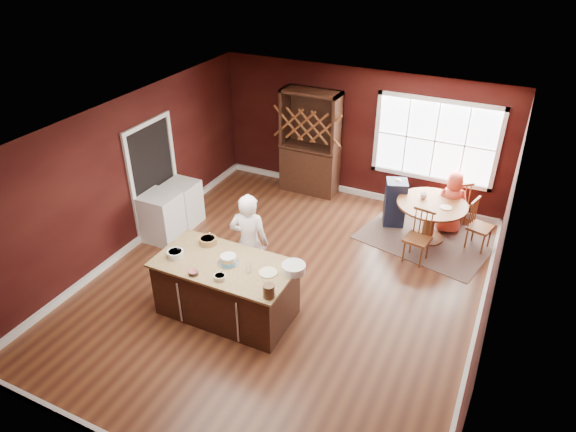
# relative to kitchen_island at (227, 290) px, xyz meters

# --- Properties ---
(room_shell) EXTENTS (7.00, 7.00, 7.00)m
(room_shell) POSITION_rel_kitchen_island_xyz_m (0.49, 0.98, 0.91)
(room_shell) COLOR brown
(room_shell) RESTS_ON ground
(window) EXTENTS (2.36, 0.10, 1.66)m
(window) POSITION_rel_kitchen_island_xyz_m (1.99, 4.45, 1.06)
(window) COLOR white
(window) RESTS_ON room_shell
(doorway) EXTENTS (0.08, 1.26, 2.13)m
(doorway) POSITION_rel_kitchen_island_xyz_m (-2.48, 1.58, 0.59)
(doorway) COLOR white
(doorway) RESTS_ON room_shell
(kitchen_island) EXTENTS (2.03, 1.06, 0.92)m
(kitchen_island) POSITION_rel_kitchen_island_xyz_m (0.00, 0.00, 0.00)
(kitchen_island) COLOR #471F16
(kitchen_island) RESTS_ON ground
(dining_table) EXTENTS (1.25, 1.25, 0.75)m
(dining_table) POSITION_rel_kitchen_island_xyz_m (2.27, 3.37, 0.10)
(dining_table) COLOR brown
(dining_table) RESTS_ON ground
(baker) EXTENTS (0.69, 0.54, 1.68)m
(baker) POSITION_rel_kitchen_island_xyz_m (0.00, 0.72, 0.40)
(baker) COLOR white
(baker) RESTS_ON ground
(layer_cake) EXTENTS (0.31, 0.31, 0.13)m
(layer_cake) POSITION_rel_kitchen_island_xyz_m (0.06, 0.02, 0.54)
(layer_cake) COLOR white
(layer_cake) RESTS_ON kitchen_island
(bowl_blue) EXTENTS (0.24, 0.24, 0.09)m
(bowl_blue) POSITION_rel_kitchen_island_xyz_m (-0.73, -0.17, 0.53)
(bowl_blue) COLOR white
(bowl_blue) RESTS_ON kitchen_island
(bowl_yellow) EXTENTS (0.26, 0.26, 0.10)m
(bowl_yellow) POSITION_rel_kitchen_island_xyz_m (-0.49, 0.33, 0.53)
(bowl_yellow) COLOR #9F7948
(bowl_yellow) RESTS_ON kitchen_island
(bowl_pink) EXTENTS (0.15, 0.15, 0.05)m
(bowl_pink) POSITION_rel_kitchen_island_xyz_m (-0.25, -0.41, 0.51)
(bowl_pink) COLOR white
(bowl_pink) RESTS_ON kitchen_island
(bowl_olive) EXTENTS (0.17, 0.17, 0.06)m
(bowl_olive) POSITION_rel_kitchen_island_xyz_m (0.14, -0.34, 0.51)
(bowl_olive) COLOR beige
(bowl_olive) RESTS_ON kitchen_island
(drinking_glass) EXTENTS (0.08, 0.08, 0.15)m
(drinking_glass) POSITION_rel_kitchen_island_xyz_m (0.42, -0.04, 0.56)
(drinking_glass) COLOR silver
(drinking_glass) RESTS_ON kitchen_island
(dinner_plate) EXTENTS (0.26, 0.26, 0.02)m
(dinner_plate) POSITION_rel_kitchen_island_xyz_m (0.67, 0.06, 0.49)
(dinner_plate) COLOR beige
(dinner_plate) RESTS_ON kitchen_island
(white_tub) EXTENTS (0.34, 0.34, 0.12)m
(white_tub) POSITION_rel_kitchen_island_xyz_m (0.98, 0.25, 0.54)
(white_tub) COLOR silver
(white_tub) RESTS_ON kitchen_island
(stoneware_crock) EXTENTS (0.16, 0.16, 0.19)m
(stoneware_crock) POSITION_rel_kitchen_island_xyz_m (0.92, -0.39, 0.58)
(stoneware_crock) COLOR #503124
(stoneware_crock) RESTS_ON kitchen_island
(rug) EXTENTS (2.60, 2.21, 0.01)m
(rug) POSITION_rel_kitchen_island_xyz_m (2.27, 3.37, -0.43)
(rug) COLOR brown
(rug) RESTS_ON ground
(chair_east) EXTENTS (0.47, 0.48, 0.95)m
(chair_east) POSITION_rel_kitchen_island_xyz_m (3.15, 3.45, 0.03)
(chair_east) COLOR brown
(chair_east) RESTS_ON ground
(chair_south) EXTENTS (0.46, 0.44, 0.96)m
(chair_south) POSITION_rel_kitchen_island_xyz_m (2.23, 2.57, 0.04)
(chair_south) COLOR brown
(chair_south) RESTS_ON ground
(chair_north) EXTENTS (0.54, 0.54, 0.94)m
(chair_north) POSITION_rel_kitchen_island_xyz_m (2.60, 4.16, 0.03)
(chair_north) COLOR olive
(chair_north) RESTS_ON ground
(seated_woman) EXTENTS (0.68, 0.54, 1.22)m
(seated_woman) POSITION_rel_kitchen_island_xyz_m (2.55, 3.82, 0.17)
(seated_woman) COLOR #ED523D
(seated_woman) RESTS_ON ground
(high_chair) EXTENTS (0.49, 0.49, 0.96)m
(high_chair) POSITION_rel_kitchen_island_xyz_m (1.55, 3.62, 0.04)
(high_chair) COLOR black
(high_chair) RESTS_ON ground
(toddler) EXTENTS (0.18, 0.14, 0.26)m
(toddler) POSITION_rel_kitchen_island_xyz_m (1.52, 3.72, 0.37)
(toddler) COLOR #8CA5BF
(toddler) RESTS_ON high_chair
(table_plate) EXTENTS (0.20, 0.20, 0.02)m
(table_plate) POSITION_rel_kitchen_island_xyz_m (2.53, 3.30, 0.32)
(table_plate) COLOR beige
(table_plate) RESTS_ON dining_table
(table_cup) EXTENTS (0.15, 0.15, 0.10)m
(table_cup) POSITION_rel_kitchen_island_xyz_m (2.08, 3.50, 0.36)
(table_cup) COLOR white
(table_cup) RESTS_ON dining_table
(hutch) EXTENTS (1.21, 0.50, 2.22)m
(hutch) POSITION_rel_kitchen_island_xyz_m (-0.48, 4.20, 0.67)
(hutch) COLOR black
(hutch) RESTS_ON ground
(washer) EXTENTS (0.63, 0.61, 0.91)m
(washer) POSITION_rel_kitchen_island_xyz_m (-2.15, 1.26, 0.02)
(washer) COLOR silver
(washer) RESTS_ON ground
(dryer) EXTENTS (0.59, 0.57, 0.86)m
(dryer) POSITION_rel_kitchen_island_xyz_m (-2.15, 1.90, -0.01)
(dryer) COLOR white
(dryer) RESTS_ON ground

